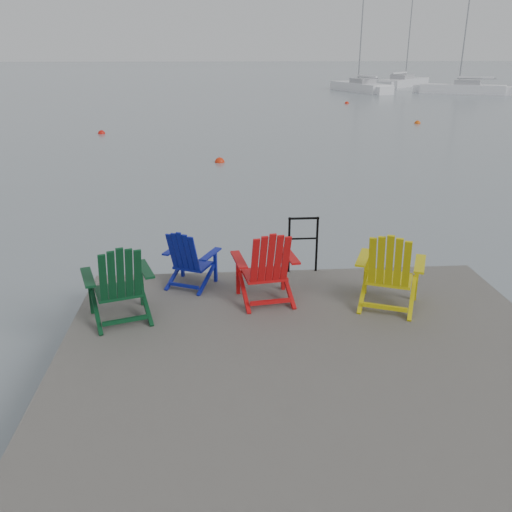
{
  "coord_description": "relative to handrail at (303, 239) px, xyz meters",
  "views": [
    {
      "loc": [
        -1.07,
        -5.48,
        3.81
      ],
      "look_at": [
        -0.5,
        2.26,
        0.85
      ],
      "focal_mm": 38.0,
      "sensor_mm": 36.0,
      "label": 1
    }
  ],
  "objects": [
    {
      "name": "buoy_b",
      "position": [
        -6.86,
        19.22,
        -1.04
      ],
      "size": [
        0.35,
        0.35,
        0.35
      ],
      "primitive_type": "sphere",
      "color": "red",
      "rests_on": "ground"
    },
    {
      "name": "chair_red",
      "position": [
        -0.67,
        -1.07,
        -0.0
      ],
      "size": [
        0.94,
        0.88,
        1.07
      ],
      "rotation": [
        0.0,
        0.0,
        0.14
      ],
      "color": "#B90D0F",
      "rests_on": "dock"
    },
    {
      "name": "chair_yellow",
      "position": [
        0.96,
        -1.36,
        0.02
      ],
      "size": [
        1.08,
        1.03,
        1.11
      ],
      "rotation": [
        0.0,
        0.0,
        -0.4
      ],
      "color": "#C7B90B",
      "rests_on": "dock"
    },
    {
      "name": "buoy_a",
      "position": [
        -1.21,
        11.65,
        -1.04
      ],
      "size": [
        0.35,
        0.35,
        0.35
      ],
      "primitive_type": "sphere",
      "color": "red",
      "rests_on": "ground"
    },
    {
      "name": "chair_green",
      "position": [
        -2.6,
        -1.49,
        0.0
      ],
      "size": [
        1.02,
        0.97,
        1.08
      ],
      "rotation": [
        0.0,
        0.0,
        0.32
      ],
      "color": "#09341A",
      "rests_on": "dock"
    },
    {
      "name": "handrail",
      "position": [
        0.0,
        0.0,
        0.0
      ],
      "size": [
        0.48,
        0.04,
        0.9
      ],
      "color": "black",
      "rests_on": "dock"
    },
    {
      "name": "buoy_c",
      "position": [
        9.83,
        21.94,
        -1.04
      ],
      "size": [
        0.33,
        0.33,
        0.33
      ],
      "primitive_type": "sphere",
      "color": "#E1520D",
      "rests_on": "ground"
    },
    {
      "name": "sailboat_near",
      "position": [
        12.91,
        46.57,
        -0.69
      ],
      "size": [
        4.38,
        8.7,
        11.62
      ],
      "rotation": [
        0.0,
        0.0,
        0.27
      ],
      "color": "white",
      "rests_on": "ground"
    },
    {
      "name": "ground",
      "position": [
        -0.25,
        -2.45,
        -1.04
      ],
      "size": [
        400.0,
        400.0,
        0.0
      ],
      "primitive_type": "plane",
      "color": "slate",
      "rests_on": "ground"
    },
    {
      "name": "buoy_d",
      "position": [
        8.66,
        33.96,
        -1.04
      ],
      "size": [
        0.33,
        0.33,
        0.33
      ],
      "primitive_type": "sphere",
      "color": "red",
      "rests_on": "ground"
    },
    {
      "name": "sailboat_mid",
      "position": [
        19.87,
        54.53,
        -0.69
      ],
      "size": [
        8.0,
        8.8,
        12.93
      ],
      "rotation": [
        0.0,
        0.0,
        -0.71
      ],
      "color": "silver",
      "rests_on": "ground"
    },
    {
      "name": "chair_blue",
      "position": [
        -1.76,
        -0.46,
        -0.09
      ],
      "size": [
        0.88,
        0.85,
        0.9
      ],
      "rotation": [
        0.0,
        0.0,
        -0.44
      ],
      "color": "navy",
      "rests_on": "dock"
    },
    {
      "name": "sailboat_far",
      "position": [
        21.73,
        43.13,
        -0.69
      ],
      "size": [
        7.52,
        5.31,
        10.48
      ],
      "rotation": [
        0.0,
        0.0,
        1.07
      ],
      "color": "white",
      "rests_on": "ground"
    },
    {
      "name": "dock",
      "position": [
        -0.25,
        -2.45,
        -0.69
      ],
      "size": [
        6.0,
        5.0,
        1.4
      ],
      "color": "#2F2C2A",
      "rests_on": "ground"
    }
  ]
}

